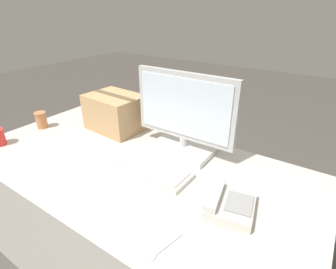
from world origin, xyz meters
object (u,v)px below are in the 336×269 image
at_px(cardboard_box, 115,112).
at_px(keyboard, 150,169).
at_px(monitor, 184,120).
at_px(paper_cup_left, 41,120).
at_px(spoon, 161,251).
at_px(desk_phone, 228,204).

bearing_deg(cardboard_box, keyboard, -29.47).
xyz_separation_m(monitor, paper_cup_left, (-0.92, -0.26, -0.13)).
bearing_deg(monitor, spoon, -65.39).
bearing_deg(keyboard, cardboard_box, 151.82).
bearing_deg(keyboard, paper_cup_left, -179.35).
bearing_deg(cardboard_box, paper_cup_left, -147.35).
distance_m(monitor, paper_cup_left, 0.97).
xyz_separation_m(keyboard, desk_phone, (0.41, -0.04, 0.01)).
relative_size(monitor, cardboard_box, 1.57).
xyz_separation_m(keyboard, paper_cup_left, (-0.90, 0.01, 0.04)).
relative_size(spoon, cardboard_box, 0.44).
relative_size(keyboard, desk_phone, 1.71).
distance_m(paper_cup_left, spoon, 1.26).
bearing_deg(paper_cup_left, monitor, 15.47).
height_order(paper_cup_left, spoon, paper_cup_left).
height_order(keyboard, spoon, keyboard).
bearing_deg(spoon, paper_cup_left, -94.05).
bearing_deg(monitor, desk_phone, -37.99).
xyz_separation_m(monitor, desk_phone, (0.39, -0.30, -0.16)).
height_order(paper_cup_left, cardboard_box, cardboard_box).
bearing_deg(monitor, paper_cup_left, -164.53).
distance_m(monitor, desk_phone, 0.52).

